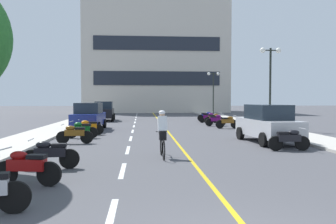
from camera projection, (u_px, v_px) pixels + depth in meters
ground_plane at (161, 127)px, 25.20m from camera, size 140.00×140.00×0.00m
curb_left at (70, 124)px, 27.62m from camera, size 2.40×72.00×0.12m
curb_right at (244, 123)px, 28.75m from camera, size 2.40×72.00×0.12m
lane_dash_0 at (111, 217)px, 6.12m from camera, size 0.14×2.20×0.01m
lane_dash_1 at (123, 170)px, 10.10m from camera, size 0.14×2.20×0.01m
lane_dash_2 at (128, 150)px, 14.09m from camera, size 0.14×2.20×0.01m
lane_dash_3 at (131, 138)px, 18.07m from camera, size 0.14×2.20×0.01m
lane_dash_4 at (133, 131)px, 22.06m from camera, size 0.14×2.20×0.01m
lane_dash_5 at (134, 126)px, 26.04m from camera, size 0.14×2.20×0.01m
lane_dash_6 at (135, 122)px, 30.03m from camera, size 0.14×2.20×0.01m
lane_dash_7 at (136, 120)px, 34.01m from camera, size 0.14×2.20×0.01m
lane_dash_8 at (136, 117)px, 37.99m from camera, size 0.14×2.20×0.01m
lane_dash_9 at (137, 116)px, 41.98m from camera, size 0.14×2.20×0.01m
lane_dash_10 at (137, 114)px, 45.96m from camera, size 0.14×2.20×0.01m
lane_dash_11 at (137, 113)px, 49.95m from camera, size 0.14×2.20×0.01m
centre_line_yellow at (162, 124)px, 28.21m from camera, size 0.12×66.00×0.01m
office_building at (156, 59)px, 53.69m from camera, size 21.47×9.86×16.55m
street_lamp_mid at (270, 70)px, 23.26m from camera, size 1.46×0.36×5.43m
street_lamp_far at (213, 84)px, 40.09m from camera, size 1.46×0.36×5.04m
parked_car_near at (268, 123)px, 16.42m from camera, size 2.18×4.32×1.82m
parked_car_mid at (89, 116)px, 22.99m from camera, size 2.02×4.25×1.82m
parked_car_far at (104, 111)px, 32.22m from camera, size 2.04×4.26×1.82m
motorcycle_1 at (26, 167)px, 8.30m from camera, size 1.69×0.60×0.92m
motorcycle_2 at (50, 154)px, 10.25m from camera, size 1.70×0.60×0.92m
motorcycle_3 at (289, 139)px, 13.86m from camera, size 1.70×0.60×0.92m
motorcycle_4 at (74, 134)px, 15.99m from camera, size 1.70×0.60×0.92m
motorcycle_5 at (82, 129)px, 18.16m from camera, size 1.70×0.60×0.92m
motorcycle_6 at (88, 127)px, 19.73m from camera, size 1.69×0.62×0.92m
motorcycle_7 at (228, 122)px, 24.05m from camera, size 1.70×0.60×0.92m
motorcycle_8 at (216, 120)px, 26.17m from camera, size 1.67×0.68×0.92m
motorcycle_9 at (214, 118)px, 28.15m from camera, size 1.69×0.63×0.92m
motorcycle_10 at (209, 117)px, 29.68m from camera, size 1.69×0.60×0.92m
motorcycle_11 at (207, 116)px, 31.67m from camera, size 1.70×0.60×0.92m
cyclist_rider at (162, 133)px, 12.28m from camera, size 0.42×1.77×1.71m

